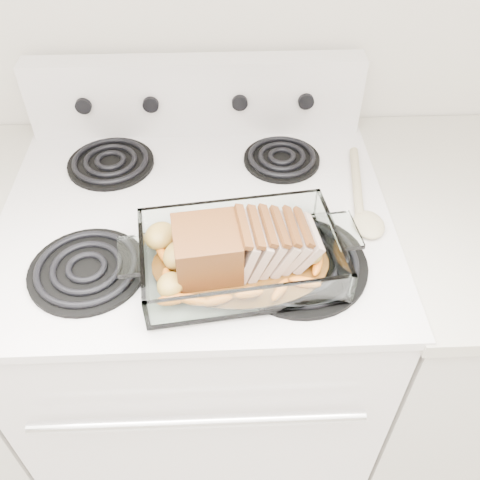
{
  "coord_description": "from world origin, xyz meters",
  "views": [
    {
      "loc": [
        0.06,
        0.84,
        1.65
      ],
      "look_at": [
        0.08,
        1.51,
        0.99
      ],
      "focal_mm": 40.0,
      "sensor_mm": 36.0,
      "label": 1
    }
  ],
  "objects_px": {
    "pork_roast": "(232,247)",
    "electric_range": "(206,340)",
    "counter_right": "(455,335)",
    "baking_dish": "(240,260)"
  },
  "relations": [
    {
      "from": "electric_range",
      "to": "pork_roast",
      "type": "height_order",
      "value": "electric_range"
    },
    {
      "from": "counter_right",
      "to": "pork_roast",
      "type": "distance_m",
      "value": 0.81
    },
    {
      "from": "counter_right",
      "to": "electric_range",
      "type": "bearing_deg",
      "value": 179.9
    },
    {
      "from": "electric_range",
      "to": "counter_right",
      "type": "xyz_separation_m",
      "value": [
        0.66,
        -0.0,
        -0.02
      ]
    },
    {
      "from": "baking_dish",
      "to": "pork_roast",
      "type": "bearing_deg",
      "value": 172.75
    },
    {
      "from": "baking_dish",
      "to": "counter_right",
      "type": "bearing_deg",
      "value": 8.76
    },
    {
      "from": "counter_right",
      "to": "pork_roast",
      "type": "relative_size",
      "value": 3.7
    },
    {
      "from": "pork_roast",
      "to": "baking_dish",
      "type": "bearing_deg",
      "value": -22.7
    },
    {
      "from": "pork_roast",
      "to": "electric_range",
      "type": "bearing_deg",
      "value": 89.78
    },
    {
      "from": "electric_range",
      "to": "counter_right",
      "type": "relative_size",
      "value": 1.2
    }
  ]
}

